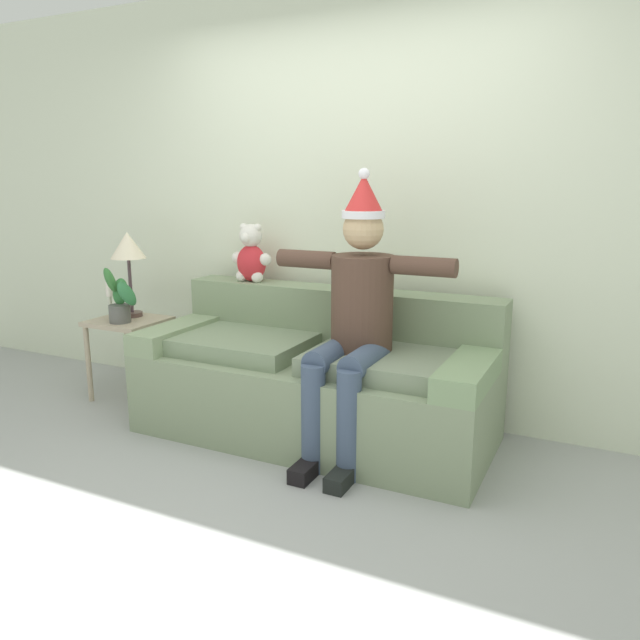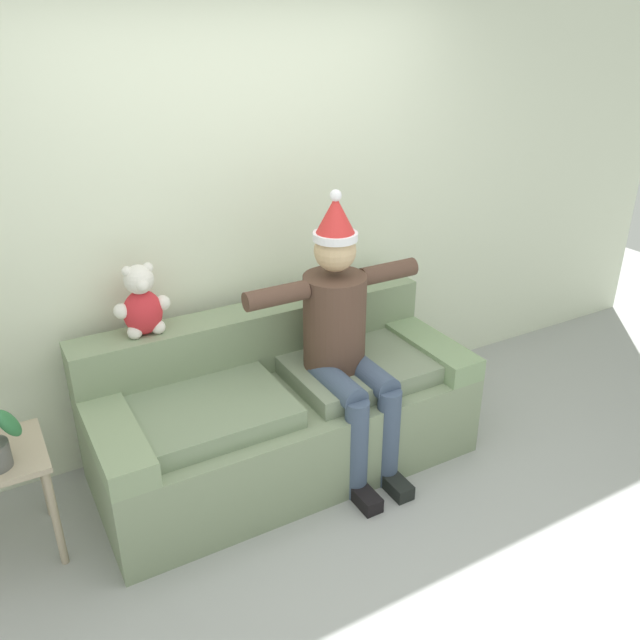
% 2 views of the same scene
% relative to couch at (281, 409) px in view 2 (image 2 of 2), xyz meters
% --- Properties ---
extents(ground_plane, '(10.00, 10.00, 0.00)m').
position_rel_couch_xyz_m(ground_plane, '(0.00, -1.01, -0.34)').
color(ground_plane, '#9FA19F').
extents(back_wall, '(7.00, 0.10, 2.70)m').
position_rel_couch_xyz_m(back_wall, '(0.00, 0.54, 1.01)').
color(back_wall, silver).
rests_on(back_wall, ground_plane).
extents(couch, '(2.06, 0.90, 0.84)m').
position_rel_couch_xyz_m(couch, '(0.00, 0.00, 0.00)').
color(couch, gray).
rests_on(couch, ground_plane).
extents(person_seated, '(1.02, 0.77, 1.56)m').
position_rel_couch_xyz_m(person_seated, '(0.30, -0.16, 0.46)').
color(person_seated, '#4F362B').
rests_on(person_seated, ground_plane).
extents(teddy_bear, '(0.29, 0.17, 0.38)m').
position_rel_couch_xyz_m(teddy_bear, '(-0.62, 0.28, 0.67)').
color(teddy_bear, red).
rests_on(teddy_bear, couch).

